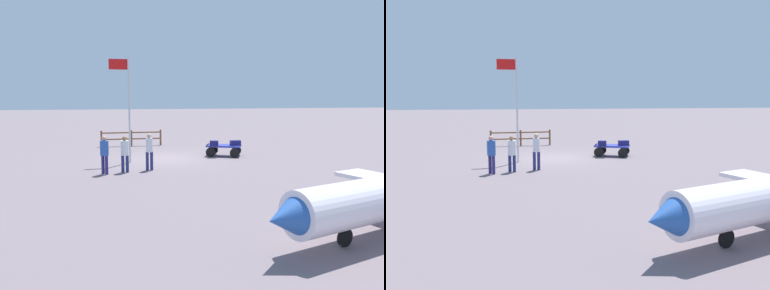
# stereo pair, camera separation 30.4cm
# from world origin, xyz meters

# --- Properties ---
(ground_plane) EXTENTS (120.00, 120.00, 0.00)m
(ground_plane) POSITION_xyz_m (0.00, 0.00, 0.00)
(ground_plane) COLOR slate
(luggage_cart) EXTENTS (2.14, 1.70, 0.63)m
(luggage_cart) POSITION_xyz_m (-3.12, -0.28, 0.45)
(luggage_cart) COLOR #323BB0
(luggage_cart) RESTS_ON ground
(suitcase_olive) EXTENTS (0.58, 0.31, 0.28)m
(suitcase_olive) POSITION_xyz_m (-3.72, 0.04, 0.77)
(suitcase_olive) COLOR navy
(suitcase_olive) RESTS_ON luggage_cart
(suitcase_maroon) EXTENTS (0.52, 0.40, 0.28)m
(suitcase_maroon) POSITION_xyz_m (-2.52, 0.03, 0.77)
(suitcase_maroon) COLOR navy
(suitcase_maroon) RESTS_ON luggage_cart
(worker_lead) EXTENTS (0.37, 0.37, 1.65)m
(worker_lead) POSITION_xyz_m (2.33, 3.59, 0.96)
(worker_lead) COLOR navy
(worker_lead) RESTS_ON ground
(worker_trailing) EXTENTS (0.52, 0.52, 1.70)m
(worker_trailing) POSITION_xyz_m (3.20, 3.90, 1.01)
(worker_trailing) COLOR navy
(worker_trailing) RESTS_ON ground
(worker_supervisor) EXTENTS (0.34, 0.31, 1.70)m
(worker_supervisor) POSITION_xyz_m (1.21, 3.27, 0.97)
(worker_supervisor) COLOR navy
(worker_supervisor) RESTS_ON ground
(flagpole) EXTENTS (1.02, 0.17, 5.31)m
(flagpole) POSITION_xyz_m (2.18, 0.97, 3.15)
(flagpole) COLOR silver
(flagpole) RESTS_ON ground
(wooden_fence) EXTENTS (4.01, 0.32, 1.06)m
(wooden_fence) POSITION_xyz_m (1.93, -5.38, 0.61)
(wooden_fence) COLOR brown
(wooden_fence) RESTS_ON ground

